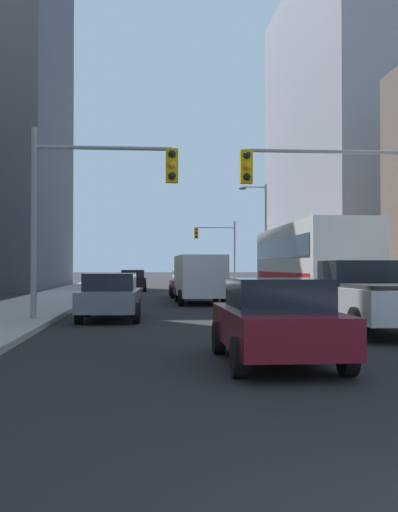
# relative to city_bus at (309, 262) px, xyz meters

# --- Properties ---
(sidewalk_left) EXTENTS (3.89, 160.00, 0.15)m
(sidewalk_left) POSITION_rel_city_bus_xyz_m (-11.50, 27.71, -1.85)
(sidewalk_left) COLOR #9E9E99
(sidewalk_left) RESTS_ON ground
(sidewalk_right) EXTENTS (3.89, 160.00, 0.15)m
(sidewalk_right) POSITION_rel_city_bus_xyz_m (2.82, 27.71, -1.85)
(sidewalk_right) COLOR #9E9E99
(sidewalk_right) RESTS_ON ground
(city_bus) EXTENTS (2.76, 11.55, 3.40)m
(city_bus) POSITION_rel_city_bus_xyz_m (0.00, 0.00, 0.00)
(city_bus) COLOR silver
(city_bus) RESTS_ON ground
(pickup_truck_silver) EXTENTS (2.20, 5.40, 1.90)m
(pickup_truck_silver) POSITION_rel_city_bus_xyz_m (-0.89, -9.42, -1.00)
(pickup_truck_silver) COLOR #B7BABF
(pickup_truck_silver) RESTS_ON ground
(cargo_van_white) EXTENTS (2.16, 5.27, 2.26)m
(cargo_van_white) POSITION_rel_city_bus_xyz_m (-4.25, 3.70, -0.64)
(cargo_van_white) COLOR white
(cargo_van_white) RESTS_ON ground
(sedan_maroon) EXTENTS (1.95, 4.21, 1.52)m
(sedan_maroon) POSITION_rel_city_bus_xyz_m (-4.43, -14.41, -1.16)
(sedan_maroon) COLOR maroon
(sedan_maroon) RESTS_ON ground
(sedan_grey) EXTENTS (1.95, 4.26, 1.52)m
(sedan_grey) POSITION_rel_city_bus_xyz_m (-7.90, -5.00, -1.16)
(sedan_grey) COLOR slate
(sedan_grey) RESTS_ON ground
(sedan_red) EXTENTS (1.95, 4.23, 1.52)m
(sedan_red) POSITION_rel_city_bus_xyz_m (-4.42, 9.89, -1.16)
(sedan_red) COLOR maroon
(sedan_red) RESTS_ON ground
(sedan_black) EXTENTS (1.95, 4.24, 1.52)m
(sedan_black) POSITION_rel_city_bus_xyz_m (-7.71, 18.97, -1.16)
(sedan_black) COLOR black
(sedan_black) RESTS_ON ground
(traffic_signal_near_left) EXTENTS (4.50, 0.44, 6.00)m
(traffic_signal_near_left) POSITION_rel_city_bus_xyz_m (-8.22, -6.06, 2.15)
(traffic_signal_near_left) COLOR gray
(traffic_signal_near_left) RESTS_ON ground
(traffic_signal_near_right) EXTENTS (5.36, 0.44, 6.00)m
(traffic_signal_near_right) POSITION_rel_city_bus_xyz_m (-0.87, -6.06, 2.19)
(traffic_signal_near_right) COLOR gray
(traffic_signal_near_right) RESTS_ON ground
(traffic_signal_far_right) EXTENTS (3.89, 0.44, 6.00)m
(traffic_signal_far_right) POSITION_rel_city_bus_xyz_m (-0.18, 31.86, 2.12)
(traffic_signal_far_right) COLOR gray
(traffic_signal_far_right) RESTS_ON ground
(street_lamp_right) EXTENTS (2.00, 0.32, 7.50)m
(street_lamp_right) POSITION_rel_city_bus_xyz_m (1.28, 17.26, 2.57)
(street_lamp_right) COLOR gray
(street_lamp_right) RESTS_ON ground
(building_right_mid_block) EXTENTS (15.36, 25.46, 26.24)m
(building_right_mid_block) POSITION_rel_city_bus_xyz_m (13.26, 25.46, 11.19)
(building_right_mid_block) COLOR #93939E
(building_right_mid_block) RESTS_ON ground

